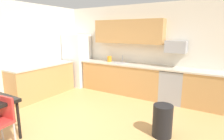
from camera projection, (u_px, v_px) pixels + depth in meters
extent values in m
plane|color=tan|center=(87.00, 126.00, 3.82)|extent=(12.00, 12.00, 0.00)
cube|color=silver|center=(140.00, 50.00, 5.76)|extent=(5.80, 0.10, 2.70)
cube|color=silver|center=(6.00, 53.00, 4.89)|extent=(0.10, 5.80, 2.70)
cube|color=tan|center=(121.00, 78.00, 5.88)|extent=(2.60, 0.60, 0.90)
cube|color=tan|center=(204.00, 90.00, 4.68)|extent=(0.95, 0.60, 0.90)
cube|color=tan|center=(43.00, 81.00, 5.56)|extent=(0.60, 2.00, 0.90)
cube|color=beige|center=(135.00, 65.00, 5.56)|extent=(4.80, 0.64, 0.04)
cube|color=beige|center=(42.00, 66.00, 5.47)|extent=(0.64, 2.00, 0.04)
cube|color=tan|center=(128.00, 32.00, 5.62)|extent=(2.20, 0.34, 0.70)
cube|color=white|center=(77.00, 60.00, 6.60)|extent=(0.76, 0.70, 1.81)
cube|color=#999BA0|center=(173.00, 86.00, 5.07)|extent=(0.60, 0.60, 0.88)
cube|color=black|center=(174.00, 70.00, 4.98)|extent=(0.60, 0.60, 0.03)
cube|color=#9EA0A5|center=(176.00, 47.00, 4.94)|extent=(0.54, 0.36, 0.32)
cube|color=#A5A8AD|center=(120.00, 65.00, 5.82)|extent=(0.48, 0.40, 0.14)
cylinder|color=#B2B5BA|center=(122.00, 59.00, 5.94)|extent=(0.02, 0.02, 0.24)
cylinder|color=black|center=(19.00, 120.00, 3.32)|extent=(0.05, 0.05, 0.70)
cube|color=red|center=(6.00, 108.00, 3.12)|extent=(0.38, 0.07, 0.40)
cylinder|color=#B2B2B7|center=(2.00, 129.00, 3.28)|extent=(0.03, 0.03, 0.42)
cylinder|color=#B2B2B7|center=(15.00, 134.00, 3.13)|extent=(0.03, 0.03, 0.42)
cylinder|color=black|center=(162.00, 121.00, 3.41)|extent=(0.36, 0.36, 0.60)
cylinder|color=orange|center=(109.00, 59.00, 6.04)|extent=(0.14, 0.14, 0.20)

